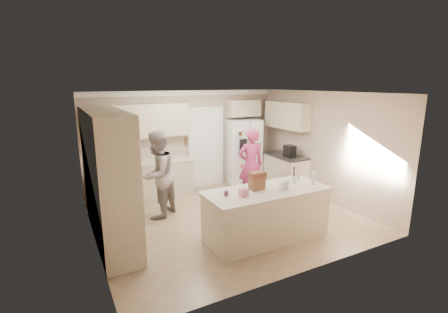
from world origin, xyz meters
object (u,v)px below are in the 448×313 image
dollhouse_body (257,183)px  teen_boy (157,175)px  tissue_box (243,192)px  coffee_maker (290,151)px  island_base (266,215)px  refrigerator (243,151)px  teen_girl (251,165)px  utensil_crock (294,180)px

dollhouse_body → teen_boy: size_ratio=0.14×
tissue_box → dollhouse_body: bearing=26.6°
coffee_maker → dollhouse_body: 2.84m
tissue_box → teen_boy: 2.16m
coffee_maker → island_base: (-2.05, -1.90, -0.63)m
refrigerator → teen_girl: refrigerator is taller
utensil_crock → teen_boy: 2.78m
refrigerator → dollhouse_body: refrigerator is taller
dollhouse_body → coffee_maker: bearing=39.3°
utensil_crock → dollhouse_body: 0.80m
tissue_box → utensil_crock: bearing=7.1°
tissue_box → teen_girl: size_ratio=0.08×
island_base → tissue_box: (-0.55, -0.10, 0.56)m
island_base → teen_girl: 2.03m
island_base → teen_boy: bearing=127.9°
coffee_maker → teen_girl: bearing=-175.9°
island_base → teen_girl: size_ratio=1.26×
island_base → teen_boy: (-1.45, 1.86, 0.48)m
utensil_crock → teen_boy: size_ratio=0.08×
coffee_maker → refrigerator: bearing=118.2°
dollhouse_body → teen_boy: teen_boy is taller
island_base → dollhouse_body: dollhouse_body is taller
island_base → teen_boy: 2.41m
coffee_maker → tissue_box: 3.28m
tissue_box → dollhouse_body: size_ratio=0.54×
utensil_crock → dollhouse_body: bearing=176.4°
island_base → tissue_box: size_ratio=15.71×
refrigerator → tissue_box: (-1.95, -3.22, 0.10)m
utensil_crock → tissue_box: size_ratio=1.07×
teen_girl → refrigerator: bearing=-102.2°
refrigerator → teen_girl: (-0.58, -1.31, -0.03)m
tissue_box → teen_boy: teen_boy is taller
refrigerator → teen_girl: size_ratio=1.03×
utensil_crock → teen_girl: size_ratio=0.09×
tissue_box → teen_girl: teen_girl is taller
refrigerator → island_base: (-1.40, -3.12, -0.46)m
teen_girl → coffee_maker: bearing=-164.3°
utensil_crock → dollhouse_body: (-0.80, 0.05, 0.04)m
dollhouse_body → refrigerator: bearing=62.9°
refrigerator → island_base: bearing=-102.9°
utensil_crock → tissue_box: utensil_crock is taller
teen_girl → utensil_crock: bearing=96.2°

